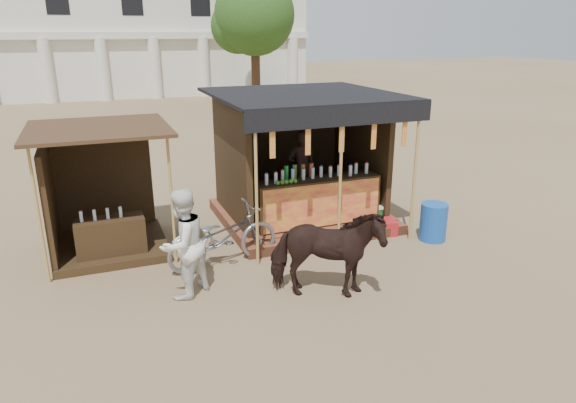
# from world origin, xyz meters

# --- Properties ---
(ground) EXTENTS (120.00, 120.00, 0.00)m
(ground) POSITION_xyz_m (0.00, 0.00, 0.00)
(ground) COLOR #846B4C
(ground) RESTS_ON ground
(main_stall) EXTENTS (3.60, 3.61, 2.78)m
(main_stall) POSITION_xyz_m (1.01, 3.36, 1.03)
(main_stall) COLOR brown
(main_stall) RESTS_ON ground
(secondary_stall) EXTENTS (2.40, 2.40, 2.38)m
(secondary_stall) POSITION_xyz_m (-3.17, 3.24, 0.85)
(secondary_stall) COLOR #322212
(secondary_stall) RESTS_ON ground
(cow) EXTENTS (1.91, 1.43, 1.47)m
(cow) POSITION_xyz_m (0.02, 0.04, 0.74)
(cow) COLOR black
(cow) RESTS_ON ground
(motorbike) EXTENTS (2.14, 1.02, 1.08)m
(motorbike) POSITION_xyz_m (-1.16, 1.75, 0.54)
(motorbike) COLOR gray
(motorbike) RESTS_ON ground
(bystander) EXTENTS (1.07, 1.03, 1.75)m
(bystander) POSITION_xyz_m (-2.01, 0.91, 0.87)
(bystander) COLOR white
(bystander) RESTS_ON ground
(blue_barrel) EXTENTS (0.55, 0.55, 0.75)m
(blue_barrel) POSITION_xyz_m (3.01, 1.38, 0.37)
(blue_barrel) COLOR #1549A4
(blue_barrel) RESTS_ON ground
(red_crate) EXTENTS (0.49, 0.53, 0.30)m
(red_crate) POSITION_xyz_m (2.32, 2.00, 0.15)
(red_crate) COLOR #A41B1C
(red_crate) RESTS_ON ground
(cooler) EXTENTS (0.66, 0.47, 0.46)m
(cooler) POSITION_xyz_m (2.13, 2.55, 0.23)
(cooler) COLOR #176827
(cooler) RESTS_ON ground
(background_building) EXTENTS (26.00, 7.45, 8.18)m
(background_building) POSITION_xyz_m (-2.00, 29.94, 3.98)
(background_building) COLOR silver
(background_building) RESTS_ON ground
(tree) EXTENTS (4.50, 4.40, 7.00)m
(tree) POSITION_xyz_m (5.81, 22.14, 4.63)
(tree) COLOR #382314
(tree) RESTS_ON ground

